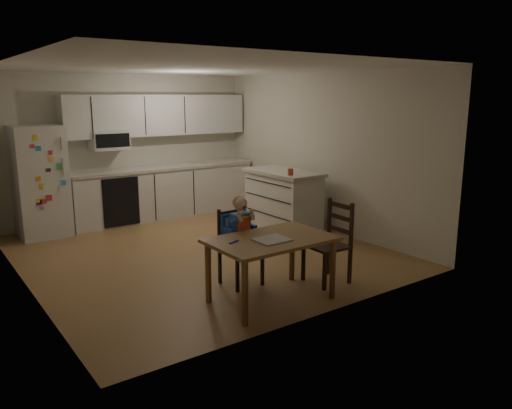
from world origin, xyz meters
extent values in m
cube|color=olive|center=(0.00, 0.00, -0.01)|extent=(4.50, 5.00, 0.01)
cube|color=beige|center=(0.00, 2.50, 1.25)|extent=(4.50, 0.02, 2.50)
cube|color=beige|center=(-2.25, 0.00, 1.25)|extent=(0.02, 5.00, 2.50)
cube|color=beige|center=(2.25, 0.00, 1.25)|extent=(0.02, 5.00, 2.50)
cube|color=white|center=(0.00, 0.00, 2.50)|extent=(4.50, 5.00, 0.01)
cube|color=silver|center=(-1.55, 2.15, 0.85)|extent=(0.72, 0.70, 1.70)
cube|color=silver|center=(0.53, 2.20, 0.43)|extent=(3.34, 0.60, 0.86)
cube|color=beige|center=(0.53, 2.19, 0.89)|extent=(3.37, 0.62, 0.05)
cube|color=black|center=(-0.39, 1.89, 0.43)|extent=(0.60, 0.02, 0.80)
cube|color=silver|center=(0.53, 2.33, 1.80)|extent=(3.34, 0.34, 0.70)
cube|color=silver|center=(-0.39, 2.30, 1.42)|extent=(0.60, 0.38, 0.33)
cube|color=silver|center=(1.65, 0.21, 0.46)|extent=(0.63, 1.25, 0.92)
cube|color=beige|center=(1.65, 0.21, 0.95)|extent=(0.69, 1.32, 0.05)
cylinder|color=#CE4628|center=(1.46, -0.20, 1.02)|extent=(0.08, 0.08, 0.10)
cube|color=brown|center=(-0.22, -1.92, 0.67)|extent=(1.28, 0.82, 0.04)
cylinder|color=brown|center=(-0.78, -2.26, 0.33)|extent=(0.06, 0.06, 0.65)
cylinder|color=brown|center=(-0.78, -1.58, 0.33)|extent=(0.06, 0.06, 0.65)
cylinder|color=brown|center=(0.35, -2.26, 0.33)|extent=(0.06, 0.06, 0.65)
cylinder|color=brown|center=(0.35, -1.58, 0.33)|extent=(0.06, 0.06, 0.65)
cube|color=#B7B7BC|center=(-0.26, -1.99, 0.69)|extent=(0.34, 0.29, 0.01)
cylinder|color=blue|center=(-0.63, -1.83, 0.69)|extent=(0.12, 0.06, 0.02)
cube|color=black|center=(-0.22, -1.35, 0.40)|extent=(0.40, 0.40, 0.03)
cube|color=black|center=(-0.39, -1.53, 0.19)|extent=(0.03, 0.03, 0.39)
cube|color=black|center=(-0.40, -1.18, 0.19)|extent=(0.03, 0.03, 0.39)
cube|color=black|center=(-0.04, -1.52, 0.19)|extent=(0.03, 0.03, 0.39)
cube|color=black|center=(-0.05, -1.17, 0.19)|extent=(0.03, 0.03, 0.39)
cube|color=black|center=(-0.22, -1.18, 0.65)|extent=(0.39, 0.04, 0.46)
cube|color=blue|center=(-0.22, -1.35, 0.46)|extent=(0.36, 0.32, 0.09)
cube|color=blue|center=(-0.22, -1.22, 0.66)|extent=(0.35, 0.07, 0.31)
cube|color=#5C9FF0|center=(-0.22, -1.37, 0.51)|extent=(0.28, 0.24, 0.01)
cube|color=#214AB7|center=(-0.22, -1.34, 0.72)|extent=(0.21, 0.14, 0.24)
cube|color=#D14828|center=(-0.21, -1.40, 0.71)|extent=(0.18, 0.02, 0.18)
sphere|color=beige|center=(-0.22, -1.35, 0.95)|extent=(0.16, 0.16, 0.16)
ellipsoid|color=olive|center=(-0.22, -1.35, 0.97)|extent=(0.16, 0.15, 0.13)
cube|color=black|center=(0.63, -1.87, 0.43)|extent=(0.44, 0.44, 0.03)
cube|color=black|center=(0.45, -1.67, 0.21)|extent=(0.04, 0.04, 0.42)
cube|color=black|center=(0.83, -1.69, 0.21)|extent=(0.04, 0.04, 0.42)
cube|color=black|center=(0.44, -2.05, 0.21)|extent=(0.04, 0.04, 0.42)
cube|color=black|center=(0.82, -2.07, 0.21)|extent=(0.04, 0.04, 0.42)
cube|color=black|center=(0.82, -1.88, 0.70)|extent=(0.05, 0.42, 0.50)
camera|label=1|loc=(-3.26, -5.88, 2.13)|focal=35.00mm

